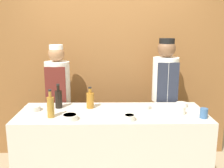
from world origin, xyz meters
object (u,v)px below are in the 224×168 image
(cutting_board, at_px, (119,109))
(chef_right, at_px, (164,98))
(sauce_bowl_brown, at_px, (33,108))
(sauce_bowl_white, at_px, (129,117))
(bottle_vinegar, at_px, (51,106))
(bottle_soy, at_px, (59,99))
(sauce_bowl_red, at_px, (145,106))
(cup_cream, at_px, (181,110))
(sauce_bowl_yellow, at_px, (182,104))
(bottle_amber, at_px, (90,100))
(cup_blue, at_px, (204,113))
(chef_left, at_px, (59,102))
(sauce_bowl_purple, at_px, (70,117))

(cutting_board, bearing_deg, chef_right, 38.83)
(sauce_bowl_brown, distance_m, cutting_board, 0.95)
(sauce_bowl_white, relative_size, bottle_vinegar, 0.39)
(bottle_soy, bearing_deg, sauce_bowl_red, -2.42)
(sauce_bowl_brown, relative_size, sauce_bowl_red, 1.21)
(cup_cream, distance_m, chef_right, 0.64)
(sauce_bowl_yellow, relative_size, cutting_board, 0.42)
(bottle_amber, distance_m, cup_blue, 1.22)
(sauce_bowl_red, relative_size, chef_left, 0.09)
(sauce_bowl_purple, distance_m, sauce_bowl_white, 0.59)
(sauce_bowl_red, distance_m, chef_right, 0.55)
(bottle_soy, bearing_deg, bottle_vinegar, -93.97)
(cup_blue, distance_m, chef_right, 0.81)
(sauce_bowl_white, distance_m, cutting_board, 0.34)
(sauce_bowl_white, height_order, bottle_vinegar, bottle_vinegar)
(sauce_bowl_red, height_order, cup_cream, cup_cream)
(chef_left, bearing_deg, cup_cream, -24.30)
(sauce_bowl_brown, bearing_deg, cutting_board, 0.63)
(sauce_bowl_red, xyz_separation_m, bottle_soy, (-0.97, 0.04, 0.08))
(sauce_bowl_red, relative_size, sauce_bowl_white, 1.23)
(cup_blue, distance_m, cup_cream, 0.23)
(bottle_vinegar, bearing_deg, chef_left, 94.81)
(bottle_soy, bearing_deg, sauce_bowl_purple, -65.28)
(bottle_vinegar, distance_m, chef_right, 1.51)
(sauce_bowl_brown, relative_size, bottle_amber, 0.69)
(bottle_soy, distance_m, chef_left, 0.44)
(cup_cream, bearing_deg, cup_blue, -33.52)
(sauce_bowl_brown, distance_m, chef_right, 1.65)
(cutting_board, bearing_deg, sauce_bowl_brown, -179.37)
(bottle_amber, relative_size, bottle_vinegar, 0.84)
(bottle_vinegar, relative_size, chef_left, 0.18)
(sauce_bowl_purple, bearing_deg, bottle_soy, 114.72)
(sauce_bowl_purple, xyz_separation_m, chef_left, (-0.26, 0.80, -0.08))
(sauce_bowl_yellow, xyz_separation_m, bottle_amber, (-1.05, -0.03, 0.07))
(chef_right, bearing_deg, bottle_amber, -156.01)
(sauce_bowl_red, distance_m, bottle_soy, 0.98)
(cutting_board, relative_size, bottle_amber, 1.27)
(cup_cream, bearing_deg, sauce_bowl_white, -161.83)
(bottle_vinegar, height_order, cup_blue, bottle_vinegar)
(sauce_bowl_red, xyz_separation_m, cup_blue, (0.56, -0.32, 0.03))
(sauce_bowl_brown, bearing_deg, sauce_bowl_yellow, 4.15)
(bottle_soy, distance_m, bottle_vinegar, 0.32)
(bottle_amber, height_order, chef_left, chef_left)
(sauce_bowl_brown, bearing_deg, sauce_bowl_white, -17.06)
(sauce_bowl_yellow, bearing_deg, bottle_amber, -178.13)
(sauce_bowl_yellow, bearing_deg, sauce_bowl_red, -171.62)
(sauce_bowl_brown, height_order, cutting_board, sauce_bowl_brown)
(bottle_amber, xyz_separation_m, bottle_vinegar, (-0.38, -0.31, 0.02))
(sauce_bowl_yellow, height_order, cup_cream, cup_cream)
(bottle_amber, bearing_deg, chef_right, 23.99)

